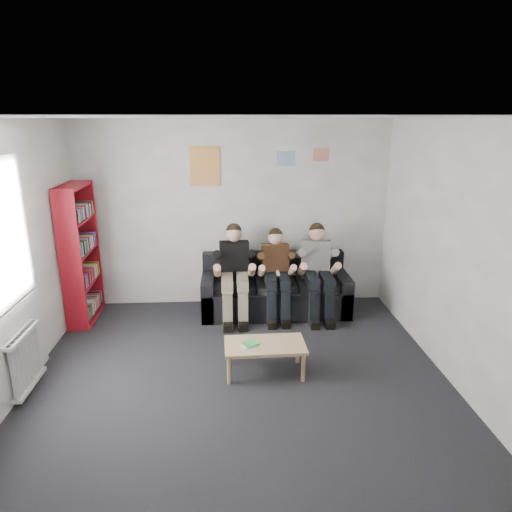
% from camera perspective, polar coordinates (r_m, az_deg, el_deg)
% --- Properties ---
extents(room_shell, '(5.00, 5.00, 5.00)m').
position_cam_1_polar(room_shell, '(4.26, -2.30, -1.55)').
color(room_shell, black).
rests_on(room_shell, ground).
extents(sofa, '(2.08, 0.85, 0.80)m').
position_cam_1_polar(sofa, '(6.63, 2.36, -4.45)').
color(sofa, black).
rests_on(sofa, ground).
extents(bookshelf, '(0.28, 0.85, 1.88)m').
position_cam_1_polar(bookshelf, '(6.59, -21.07, 0.24)').
color(bookshelf, maroon).
rests_on(bookshelf, ground).
extents(coffee_table, '(0.87, 0.48, 0.35)m').
position_cam_1_polar(coffee_table, '(5.05, 1.12, -11.34)').
color(coffee_table, tan).
rests_on(coffee_table, ground).
extents(game_cases, '(0.18, 0.15, 0.03)m').
position_cam_1_polar(game_cases, '(4.99, -0.79, -11.00)').
color(game_cases, silver).
rests_on(game_cases, coffee_table).
extents(person_left, '(0.41, 0.88, 1.31)m').
position_cam_1_polar(person_left, '(6.29, -2.70, -2.17)').
color(person_left, black).
rests_on(person_left, sofa).
extents(person_middle, '(0.37, 0.80, 1.24)m').
position_cam_1_polar(person_middle, '(6.34, 2.56, -2.30)').
color(person_middle, '#52361B').
rests_on(person_middle, sofa).
extents(person_right, '(0.41, 0.87, 1.30)m').
position_cam_1_polar(person_right, '(6.41, 7.74, -1.98)').
color(person_right, white).
rests_on(person_right, sofa).
extents(radiator, '(0.10, 0.64, 0.60)m').
position_cam_1_polar(radiator, '(5.27, -26.81, -11.52)').
color(radiator, silver).
rests_on(radiator, ground).
extents(window, '(0.05, 1.30, 2.36)m').
position_cam_1_polar(window, '(5.04, -28.59, -4.59)').
color(window, white).
rests_on(window, room_shell).
extents(poster_large, '(0.42, 0.01, 0.55)m').
position_cam_1_polar(poster_large, '(6.57, -6.41, 11.10)').
color(poster_large, '#EAC552').
rests_on(poster_large, room_shell).
extents(poster_blue, '(0.25, 0.01, 0.20)m').
position_cam_1_polar(poster_blue, '(6.60, 3.80, 12.07)').
color(poster_blue, '#397AC4').
rests_on(poster_blue, room_shell).
extents(poster_pink, '(0.22, 0.01, 0.18)m').
position_cam_1_polar(poster_pink, '(6.68, 8.17, 12.42)').
color(poster_pink, '#D54299').
rests_on(poster_pink, room_shell).
extents(poster_sign, '(0.20, 0.01, 0.14)m').
position_cam_1_polar(poster_sign, '(6.61, -11.80, 12.63)').
color(poster_sign, white).
rests_on(poster_sign, room_shell).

